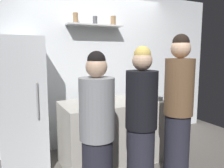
{
  "coord_description": "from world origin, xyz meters",
  "views": [
    {
      "loc": [
        -1.47,
        -2.33,
        1.57
      ],
      "look_at": [
        -0.08,
        0.47,
        1.13
      ],
      "focal_mm": 36.03,
      "sensor_mm": 36.0,
      "label": 1
    }
  ],
  "objects_px": {
    "person_grey_hoodie": "(97,135)",
    "wine_bottle_pale_glass": "(100,91)",
    "wine_bottle_green_glass": "(135,90)",
    "wine_bottle_dark_glass": "(109,96)",
    "baking_pan": "(148,98)",
    "person_brown_jacket": "(178,110)",
    "utensil_holder": "(129,98)",
    "refrigerator": "(22,104)",
    "water_bottle_plastic": "(110,97)",
    "person_blonde": "(141,124)",
    "wine_bottle_amber_glass": "(137,96)"
  },
  "relations": [
    {
      "from": "water_bottle_plastic",
      "to": "baking_pan",
      "type": "bearing_deg",
      "value": 5.58
    },
    {
      "from": "water_bottle_plastic",
      "to": "person_grey_hoodie",
      "type": "height_order",
      "value": "person_grey_hoodie"
    },
    {
      "from": "refrigerator",
      "to": "wine_bottle_amber_glass",
      "type": "distance_m",
      "value": 1.56
    },
    {
      "from": "refrigerator",
      "to": "wine_bottle_pale_glass",
      "type": "distance_m",
      "value": 1.11
    },
    {
      "from": "baking_pan",
      "to": "person_blonde",
      "type": "xyz_separation_m",
      "value": [
        -0.6,
        -0.71,
        -0.1
      ]
    },
    {
      "from": "wine_bottle_pale_glass",
      "to": "wine_bottle_dark_glass",
      "type": "height_order",
      "value": "wine_bottle_pale_glass"
    },
    {
      "from": "water_bottle_plastic",
      "to": "person_grey_hoodie",
      "type": "relative_size",
      "value": 0.16
    },
    {
      "from": "wine_bottle_pale_glass",
      "to": "wine_bottle_amber_glass",
      "type": "bearing_deg",
      "value": -64.19
    },
    {
      "from": "utensil_holder",
      "to": "water_bottle_plastic",
      "type": "relative_size",
      "value": 0.9
    },
    {
      "from": "wine_bottle_dark_glass",
      "to": "wine_bottle_pale_glass",
      "type": "bearing_deg",
      "value": 86.12
    },
    {
      "from": "water_bottle_plastic",
      "to": "person_blonde",
      "type": "bearing_deg",
      "value": -84.42
    },
    {
      "from": "wine_bottle_green_glass",
      "to": "wine_bottle_dark_glass",
      "type": "xyz_separation_m",
      "value": [
        -0.54,
        -0.2,
        -0.01
      ]
    },
    {
      "from": "water_bottle_plastic",
      "to": "person_brown_jacket",
      "type": "xyz_separation_m",
      "value": [
        0.61,
        -0.61,
        -0.1
      ]
    },
    {
      "from": "refrigerator",
      "to": "utensil_holder",
      "type": "height_order",
      "value": "refrigerator"
    },
    {
      "from": "utensil_holder",
      "to": "wine_bottle_amber_glass",
      "type": "relative_size",
      "value": 0.76
    },
    {
      "from": "utensil_holder",
      "to": "person_blonde",
      "type": "bearing_deg",
      "value": -110.92
    },
    {
      "from": "wine_bottle_pale_glass",
      "to": "wine_bottle_dark_glass",
      "type": "bearing_deg",
      "value": -93.88
    },
    {
      "from": "wine_bottle_amber_glass",
      "to": "person_brown_jacket",
      "type": "height_order",
      "value": "person_brown_jacket"
    },
    {
      "from": "baking_pan",
      "to": "utensil_holder",
      "type": "height_order",
      "value": "utensil_holder"
    },
    {
      "from": "wine_bottle_pale_glass",
      "to": "wine_bottle_dark_glass",
      "type": "xyz_separation_m",
      "value": [
        -0.03,
        -0.38,
        -0.0
      ]
    },
    {
      "from": "wine_bottle_pale_glass",
      "to": "person_brown_jacket",
      "type": "distance_m",
      "value": 1.24
    },
    {
      "from": "refrigerator",
      "to": "baking_pan",
      "type": "height_order",
      "value": "refrigerator"
    },
    {
      "from": "wine_bottle_pale_glass",
      "to": "refrigerator",
      "type": "bearing_deg",
      "value": 175.73
    },
    {
      "from": "refrigerator",
      "to": "person_blonde",
      "type": "distance_m",
      "value": 1.65
    },
    {
      "from": "wine_bottle_green_glass",
      "to": "wine_bottle_amber_glass",
      "type": "height_order",
      "value": "wine_bottle_green_glass"
    },
    {
      "from": "wine_bottle_pale_glass",
      "to": "wine_bottle_amber_glass",
      "type": "height_order",
      "value": "wine_bottle_amber_glass"
    },
    {
      "from": "person_grey_hoodie",
      "to": "wine_bottle_pale_glass",
      "type": "bearing_deg",
      "value": 90.38
    },
    {
      "from": "person_grey_hoodie",
      "to": "wine_bottle_green_glass",
      "type": "bearing_deg",
      "value": 68.55
    },
    {
      "from": "baking_pan",
      "to": "person_grey_hoodie",
      "type": "bearing_deg",
      "value": -146.76
    },
    {
      "from": "baking_pan",
      "to": "person_brown_jacket",
      "type": "distance_m",
      "value": 0.68
    },
    {
      "from": "wine_bottle_pale_glass",
      "to": "water_bottle_plastic",
      "type": "relative_size",
      "value": 1.17
    },
    {
      "from": "baking_pan",
      "to": "person_blonde",
      "type": "bearing_deg",
      "value": -130.11
    },
    {
      "from": "baking_pan",
      "to": "water_bottle_plastic",
      "type": "xyz_separation_m",
      "value": [
        -0.66,
        -0.06,
        0.08
      ]
    },
    {
      "from": "wine_bottle_green_glass",
      "to": "person_grey_hoodie",
      "type": "xyz_separation_m",
      "value": [
        -1.05,
        -1.0,
        -0.21
      ]
    },
    {
      "from": "person_blonde",
      "to": "wine_bottle_pale_glass",
      "type": "bearing_deg",
      "value": 90.35
    },
    {
      "from": "refrigerator",
      "to": "water_bottle_plastic",
      "type": "height_order",
      "value": "refrigerator"
    },
    {
      "from": "refrigerator",
      "to": "baking_pan",
      "type": "xyz_separation_m",
      "value": [
        1.69,
        -0.52,
        0.02
      ]
    },
    {
      "from": "refrigerator",
      "to": "wine_bottle_pale_glass",
      "type": "bearing_deg",
      "value": -4.27
    },
    {
      "from": "wine_bottle_pale_glass",
      "to": "utensil_holder",
      "type": "bearing_deg",
      "value": -61.27
    },
    {
      "from": "person_brown_jacket",
      "to": "person_grey_hoodie",
      "type": "distance_m",
      "value": 1.07
    },
    {
      "from": "wine_bottle_green_glass",
      "to": "person_grey_hoodie",
      "type": "bearing_deg",
      "value": -136.36
    },
    {
      "from": "refrigerator",
      "to": "water_bottle_plastic",
      "type": "bearing_deg",
      "value": -29.84
    },
    {
      "from": "person_brown_jacket",
      "to": "person_blonde",
      "type": "bearing_deg",
      "value": -30.63
    },
    {
      "from": "refrigerator",
      "to": "wine_bottle_green_glass",
      "type": "height_order",
      "value": "refrigerator"
    },
    {
      "from": "baking_pan",
      "to": "person_grey_hoodie",
      "type": "xyz_separation_m",
      "value": [
        -1.12,
        -0.73,
        -0.13
      ]
    },
    {
      "from": "wine_bottle_green_glass",
      "to": "wine_bottle_dark_glass",
      "type": "distance_m",
      "value": 0.57
    },
    {
      "from": "wine_bottle_amber_glass",
      "to": "person_brown_jacket",
      "type": "distance_m",
      "value": 0.58
    },
    {
      "from": "person_grey_hoodie",
      "to": "refrigerator",
      "type": "bearing_deg",
      "value": 139.31
    },
    {
      "from": "water_bottle_plastic",
      "to": "wine_bottle_amber_glass",
      "type": "bearing_deg",
      "value": -13.86
    },
    {
      "from": "person_brown_jacket",
      "to": "baking_pan",
      "type": "bearing_deg",
      "value": -128.95
    }
  ]
}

